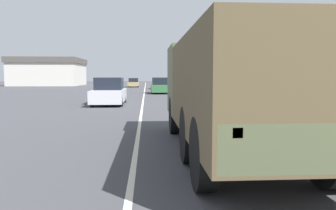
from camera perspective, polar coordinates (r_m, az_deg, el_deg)
ground_plane at (r=35.55m, az=-4.16°, el=2.09°), size 180.00×180.00×0.00m
lane_centre_stripe at (r=35.55m, az=-4.16°, el=2.09°), size 0.12×120.00×0.00m
sidewalk_right at (r=35.79m, az=3.06°, el=2.21°), size 1.80×120.00×0.12m
grass_strip_right at (r=36.58m, az=9.93°, el=2.12°), size 7.00×120.00×0.02m
military_truck at (r=7.80m, az=10.35°, el=3.18°), size 2.33×7.92×2.75m
car_nearest_ahead at (r=21.46m, az=-10.19°, el=2.17°), size 1.92×4.81×1.73m
car_second_ahead at (r=34.85m, az=-1.40°, el=3.27°), size 1.87×4.35×1.68m
car_third_ahead at (r=47.71m, az=-1.45°, el=3.67°), size 1.94×4.77×1.54m
car_fourth_ahead at (r=56.03m, az=-6.03°, el=3.84°), size 1.79×4.40×1.52m
pickup_truck at (r=13.42m, az=27.07°, el=0.48°), size 1.96×5.24×1.85m
building_distant at (r=70.15m, az=-19.99°, el=5.47°), size 12.95×12.82×5.39m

